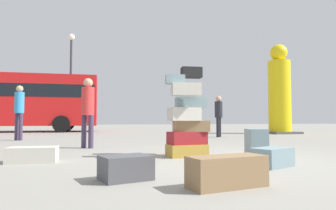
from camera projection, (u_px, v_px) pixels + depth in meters
ground_plane at (215, 159)px, 5.06m from camera, size 80.00×80.00×0.00m
suitcase_tower at (187, 120)px, 5.43m from camera, size 0.85×0.72×1.66m
suitcase_slate_left_side at (256, 143)px, 5.32m from camera, size 0.39×0.44×0.50m
suitcase_charcoal_behind_tower at (126, 168)px, 3.29m from camera, size 0.61×0.51×0.27m
suitcase_brown_upright_blue at (227, 171)px, 2.93m from camera, size 0.83×0.43×0.31m
suitcase_slate_foreground_near at (272, 157)px, 4.23m from camera, size 0.69×0.57×0.26m
suitcase_cream_right_side at (33, 155)px, 4.64m from camera, size 0.75×0.43×0.24m
person_bearded_onlooker at (219, 113)px, 11.61m from camera, size 0.30×0.30×1.60m
person_tourist_with_camera at (19, 107)px, 9.77m from camera, size 0.30×0.30×1.80m
person_passerby_in_red at (88, 106)px, 7.06m from camera, size 0.30×0.30×1.66m
yellow_dummy_statue at (279, 93)px, 14.68m from camera, size 1.50×1.50×4.41m
parked_bus at (1, 99)px, 16.45m from camera, size 10.44×3.19×3.15m
lamp_post at (71, 67)px, 16.45m from camera, size 0.36×0.36×5.45m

